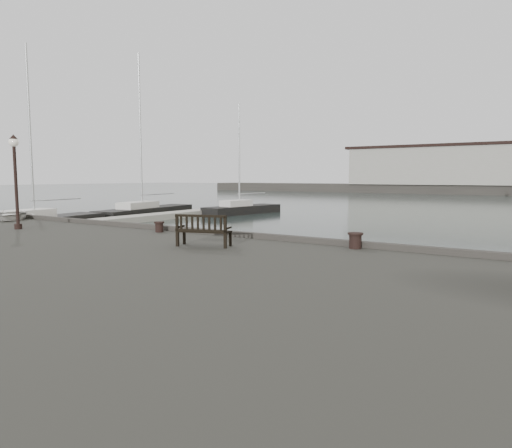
{
  "coord_description": "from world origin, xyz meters",
  "views": [
    {
      "loc": [
        8.74,
        -13.45,
        3.7
      ],
      "look_at": [
        0.35,
        -0.5,
        2.1
      ],
      "focal_mm": 32.0,
      "sensor_mm": 36.0,
      "label": 1
    }
  ],
  "objects_px": {
    "dinghy": "(12,215)",
    "bollard_right": "(355,241)",
    "bench": "(204,236)",
    "lamp_post": "(15,169)",
    "yacht_a": "(41,225)",
    "yacht_b": "(146,213)",
    "bollard_left": "(159,227)",
    "yacht_d": "(243,211)"
  },
  "relations": [
    {
      "from": "yacht_a",
      "to": "bollard_right",
      "type": "bearing_deg",
      "value": -19.3
    },
    {
      "from": "lamp_post",
      "to": "yacht_d",
      "type": "bearing_deg",
      "value": 105.63
    },
    {
      "from": "bollard_right",
      "to": "yacht_b",
      "type": "relative_size",
      "value": 0.03
    },
    {
      "from": "bollard_left",
      "to": "yacht_a",
      "type": "xyz_separation_m",
      "value": [
        -18.27,
        6.37,
        -1.52
      ]
    },
    {
      "from": "bollard_right",
      "to": "yacht_d",
      "type": "bearing_deg",
      "value": 130.59
    },
    {
      "from": "yacht_b",
      "to": "bollard_right",
      "type": "bearing_deg",
      "value": -41.25
    },
    {
      "from": "bench",
      "to": "yacht_a",
      "type": "xyz_separation_m",
      "value": [
        -22.04,
        8.25,
        -1.63
      ]
    },
    {
      "from": "dinghy",
      "to": "bollard_right",
      "type": "bearing_deg",
      "value": -41.94
    },
    {
      "from": "bollard_left",
      "to": "bollard_right",
      "type": "relative_size",
      "value": 0.85
    },
    {
      "from": "yacht_b",
      "to": "yacht_d",
      "type": "xyz_separation_m",
      "value": [
        6.21,
        7.09,
        -0.01
      ]
    },
    {
      "from": "bollard_left",
      "to": "yacht_d",
      "type": "height_order",
      "value": "yacht_d"
    },
    {
      "from": "yacht_a",
      "to": "bollard_left",
      "type": "bearing_deg",
      "value": -25.32
    },
    {
      "from": "lamp_post",
      "to": "yacht_a",
      "type": "bearing_deg",
      "value": 145.25
    },
    {
      "from": "bench",
      "to": "yacht_d",
      "type": "relative_size",
      "value": 0.15
    },
    {
      "from": "lamp_post",
      "to": "yacht_d",
      "type": "relative_size",
      "value": 0.34
    },
    {
      "from": "bollard_left",
      "to": "yacht_a",
      "type": "distance_m",
      "value": 19.41
    },
    {
      "from": "bollard_right",
      "to": "lamp_post",
      "type": "bearing_deg",
      "value": -168.96
    },
    {
      "from": "yacht_a",
      "to": "yacht_b",
      "type": "relative_size",
      "value": 0.87
    },
    {
      "from": "bollard_right",
      "to": "yacht_b",
      "type": "distance_m",
      "value": 32.57
    },
    {
      "from": "yacht_a",
      "to": "yacht_b",
      "type": "distance_m",
      "value": 11.54
    },
    {
      "from": "bench",
      "to": "yacht_b",
      "type": "distance_m",
      "value": 30.54
    },
    {
      "from": "yacht_b",
      "to": "yacht_d",
      "type": "distance_m",
      "value": 9.42
    },
    {
      "from": "bench",
      "to": "lamp_post",
      "type": "distance_m",
      "value": 9.67
    },
    {
      "from": "yacht_d",
      "to": "lamp_post",
      "type": "bearing_deg",
      "value": -64.93
    },
    {
      "from": "bollard_right",
      "to": "yacht_a",
      "type": "bearing_deg",
      "value": 166.81
    },
    {
      "from": "bollard_left",
      "to": "dinghy",
      "type": "bearing_deg",
      "value": -177.81
    },
    {
      "from": "lamp_post",
      "to": "yacht_a",
      "type": "relative_size",
      "value": 0.29
    },
    {
      "from": "bollard_left",
      "to": "lamp_post",
      "type": "distance_m",
      "value": 6.53
    },
    {
      "from": "yacht_a",
      "to": "yacht_d",
      "type": "height_order",
      "value": "yacht_a"
    },
    {
      "from": "dinghy",
      "to": "yacht_a",
      "type": "bearing_deg",
      "value": 97.69
    },
    {
      "from": "bench",
      "to": "yacht_a",
      "type": "distance_m",
      "value": 23.59
    },
    {
      "from": "yacht_a",
      "to": "yacht_b",
      "type": "bearing_deg",
      "value": 89.96
    },
    {
      "from": "bollard_left",
      "to": "lamp_post",
      "type": "xyz_separation_m",
      "value": [
        -5.64,
        -2.4,
        2.26
      ]
    },
    {
      "from": "bench",
      "to": "dinghy",
      "type": "xyz_separation_m",
      "value": [
        -13.54,
        1.51,
        -0.04
      ]
    },
    {
      "from": "bollard_right",
      "to": "yacht_a",
      "type": "xyz_separation_m",
      "value": [
        -26.14,
        6.13,
        -1.56
      ]
    },
    {
      "from": "bench",
      "to": "yacht_b",
      "type": "xyz_separation_m",
      "value": [
        -23.26,
        19.72,
        -1.62
      ]
    },
    {
      "from": "bollard_left",
      "to": "dinghy",
      "type": "xyz_separation_m",
      "value": [
        -9.76,
        -0.37,
        0.07
      ]
    },
    {
      "from": "yacht_b",
      "to": "lamp_post",
      "type": "bearing_deg",
      "value": -64.11
    },
    {
      "from": "bollard_right",
      "to": "lamp_post",
      "type": "xyz_separation_m",
      "value": [
        -13.51,
        -2.64,
        2.23
      ]
    },
    {
      "from": "bench",
      "to": "lamp_post",
      "type": "xyz_separation_m",
      "value": [
        -9.41,
        -0.51,
        2.16
      ]
    },
    {
      "from": "bench",
      "to": "yacht_a",
      "type": "bearing_deg",
      "value": 142.47
    },
    {
      "from": "bollard_right",
      "to": "yacht_a",
      "type": "height_order",
      "value": "yacht_a"
    }
  ]
}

